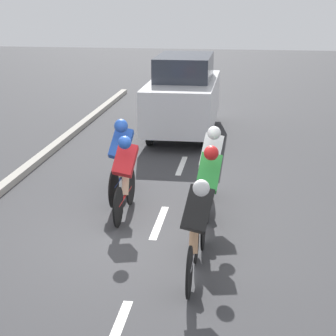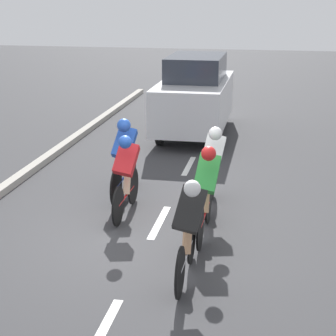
{
  "view_description": "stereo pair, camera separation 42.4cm",
  "coord_description": "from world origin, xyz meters",
  "px_view_note": "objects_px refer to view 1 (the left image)",
  "views": [
    {
      "loc": [
        -1.33,
        7.84,
        3.64
      ],
      "look_at": [
        -0.14,
        -0.62,
        0.95
      ],
      "focal_mm": 60.0,
      "sensor_mm": 36.0,
      "label": 1
    },
    {
      "loc": [
        -1.74,
        7.78,
        3.64
      ],
      "look_at": [
        -0.14,
        -0.62,
        0.95
      ],
      "focal_mm": 60.0,
      "sensor_mm": 36.0,
      "label": 2
    }
  ],
  "objects_px": {
    "cyclist_blue": "(121,156)",
    "cyclist_red": "(125,173)",
    "cyclist_black": "(196,226)",
    "support_car": "(183,95)",
    "cyclist_white": "(210,165)",
    "cyclist_green": "(208,188)"
  },
  "relations": [
    {
      "from": "cyclist_blue",
      "to": "support_car",
      "type": "height_order",
      "value": "support_car"
    },
    {
      "from": "cyclist_red",
      "to": "cyclist_black",
      "type": "relative_size",
      "value": 1.03
    },
    {
      "from": "cyclist_blue",
      "to": "cyclist_black",
      "type": "distance_m",
      "value": 3.32
    },
    {
      "from": "cyclist_blue",
      "to": "cyclist_black",
      "type": "height_order",
      "value": "cyclist_blue"
    },
    {
      "from": "support_car",
      "to": "cyclist_black",
      "type": "bearing_deg",
      "value": 97.59
    },
    {
      "from": "cyclist_black",
      "to": "support_car",
      "type": "distance_m",
      "value": 8.07
    },
    {
      "from": "cyclist_green",
      "to": "support_car",
      "type": "relative_size",
      "value": 0.43
    },
    {
      "from": "cyclist_white",
      "to": "cyclist_green",
      "type": "xyz_separation_m",
      "value": [
        -0.04,
        1.13,
        -0.02
      ]
    },
    {
      "from": "cyclist_blue",
      "to": "cyclist_white",
      "type": "distance_m",
      "value": 1.67
    },
    {
      "from": "support_car",
      "to": "cyclist_white",
      "type": "bearing_deg",
      "value": 101.18
    },
    {
      "from": "cyclist_green",
      "to": "support_car",
      "type": "distance_m",
      "value": 6.66
    },
    {
      "from": "cyclist_blue",
      "to": "cyclist_red",
      "type": "bearing_deg",
      "value": 107.05
    },
    {
      "from": "cyclist_blue",
      "to": "cyclist_white",
      "type": "bearing_deg",
      "value": 168.44
    },
    {
      "from": "cyclist_black",
      "to": "support_car",
      "type": "bearing_deg",
      "value": -82.41
    },
    {
      "from": "cyclist_red",
      "to": "cyclist_green",
      "type": "relative_size",
      "value": 0.96
    },
    {
      "from": "cyclist_green",
      "to": "cyclist_blue",
      "type": "bearing_deg",
      "value": -41.16
    },
    {
      "from": "cyclist_red",
      "to": "cyclist_green",
      "type": "height_order",
      "value": "cyclist_green"
    },
    {
      "from": "cyclist_black",
      "to": "cyclist_green",
      "type": "xyz_separation_m",
      "value": [
        -0.05,
        -1.43,
        0.02
      ]
    },
    {
      "from": "cyclist_red",
      "to": "support_car",
      "type": "distance_m",
      "value": 5.95
    },
    {
      "from": "cyclist_blue",
      "to": "cyclist_white",
      "type": "height_order",
      "value": "cyclist_white"
    },
    {
      "from": "cyclist_blue",
      "to": "support_car",
      "type": "relative_size",
      "value": 0.43
    },
    {
      "from": "cyclist_black",
      "to": "support_car",
      "type": "xyz_separation_m",
      "value": [
        1.06,
        -7.99,
        0.26
      ]
    }
  ]
}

